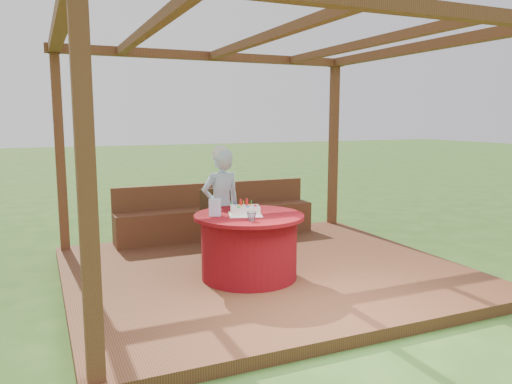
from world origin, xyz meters
The scene contains 10 objects.
ground centered at (0.00, 0.00, 0.00)m, with size 60.00×60.00×0.00m, color #2D521B.
deck centered at (0.00, 0.00, 0.06)m, with size 4.50×4.00×0.12m, color brown.
pergola centered at (0.00, 0.00, 2.41)m, with size 4.50×4.00×2.72m.
bench centered at (0.00, 1.72, 0.38)m, with size 3.00×0.42×0.80m.
table centered at (-0.31, -0.26, 0.49)m, with size 1.21×1.21×0.72m.
chair centered at (-0.29, 0.79, 0.59)m, with size 0.52×0.52×0.86m.
elderly_woman centered at (-0.38, 0.44, 0.84)m, with size 0.55×0.41×1.45m.
birthday_cake centered at (-0.35, -0.26, 0.89)m, with size 0.45×0.45×0.17m.
gift_bag centered at (-0.68, -0.18, 0.93)m, with size 0.13×0.08×0.18m, color #E695CB.
drinking_glass centered at (-0.42, -0.59, 0.89)m, with size 0.10×0.10×0.09m, color white.
Camera 1 is at (-2.41, -5.23, 1.89)m, focal length 35.00 mm.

